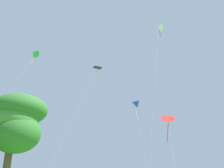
% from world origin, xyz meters
% --- Properties ---
extents(kite_blue_delta, '(3.41, 7.14, 14.89)m').
position_xyz_m(kite_blue_delta, '(-2.90, 39.38, 13.93)').
color(kite_blue_delta, blue).
rests_on(kite_blue_delta, ground_plane).
extents(kite_green_small, '(4.75, 7.15, 19.19)m').
position_xyz_m(kite_green_small, '(-16.13, 23.99, 18.44)').
color(kite_green_small, green).
rests_on(kite_green_small, ground_plane).
extents(kite_black_large, '(4.53, 12.19, 21.81)m').
position_xyz_m(kite_black_large, '(-10.11, 36.57, 20.09)').
color(kite_black_large, black).
rests_on(kite_black_large, ground_plane).
extents(kite_red_high, '(1.81, 5.05, 8.84)m').
position_xyz_m(kite_red_high, '(2.88, 27.18, 7.54)').
color(kite_red_high, red).
rests_on(kite_red_high, ground_plane).
extents(kite_white_distant, '(2.92, 7.51, 22.10)m').
position_xyz_m(kite_white_distant, '(2.68, 25.73, 21.41)').
color(kite_white_distant, white).
rests_on(kite_white_distant, ground_plane).
extents(tree_left_oak, '(6.46, 6.46, 10.18)m').
position_xyz_m(tree_left_oak, '(-14.02, 18.93, 7.00)').
color(tree_left_oak, brown).
rests_on(tree_left_oak, ground_plane).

